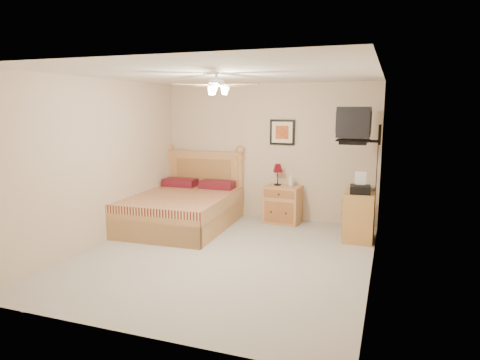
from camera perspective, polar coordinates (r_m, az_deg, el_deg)
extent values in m
plane|color=#A6A196|center=(6.14, -2.23, -10.05)|extent=(4.50, 4.50, 0.00)
cube|color=white|center=(5.79, -2.39, 13.90)|extent=(4.00, 4.50, 0.04)
cube|color=beige|center=(7.96, 3.76, 3.76)|extent=(4.00, 0.04, 2.50)
cube|color=beige|center=(3.88, -14.82, -2.98)|extent=(4.00, 0.04, 2.50)
cube|color=beige|center=(6.84, -18.07, 2.30)|extent=(0.04, 4.50, 2.50)
cube|color=beige|center=(5.43, 17.69, 0.48)|extent=(0.04, 4.50, 2.50)
cube|color=tan|center=(7.78, 5.73, -3.24)|extent=(0.65, 0.50, 0.67)
imported|color=silver|center=(7.71, 6.84, 0.04)|extent=(0.09, 0.09, 0.23)
cube|color=black|center=(7.84, 5.66, 6.35)|extent=(0.46, 0.04, 0.46)
cube|color=#C3883C|center=(7.01, 15.55, -4.62)|extent=(0.47, 0.66, 0.77)
imported|color=#B3A692|center=(7.14, 15.80, -1.10)|extent=(0.27, 0.32, 0.03)
imported|color=gray|center=(7.17, 15.92, -0.87)|extent=(0.23, 0.30, 0.02)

